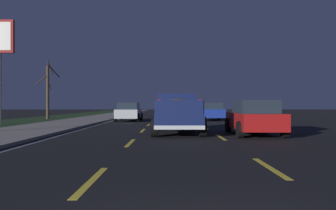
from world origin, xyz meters
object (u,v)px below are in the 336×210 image
at_px(sedan_red, 254,117).
at_px(gas_price_sign, 0,46).
at_px(pickup_truck, 177,112).
at_px(sedan_silver, 129,112).
at_px(bare_tree_far, 48,90).
at_px(sedan_blue, 212,111).

distance_m(sedan_red, gas_price_sign, 17.33).
xyz_separation_m(pickup_truck, gas_price_sign, (6.42, 11.65, 4.28)).
height_order(sedan_silver, bare_tree_far, bare_tree_far).
distance_m(sedan_red, sedan_silver, 14.65).
relative_size(pickup_truck, bare_tree_far, 0.96).
bearing_deg(sedan_silver, gas_price_sign, 124.56).
bearing_deg(gas_price_sign, sedan_silver, -55.44).
height_order(sedan_silver, sedan_blue, same).
xyz_separation_m(sedan_red, sedan_blue, (14.25, 0.07, 0.00)).
relative_size(sedan_red, sedan_silver, 1.00).
bearing_deg(pickup_truck, sedan_blue, -14.03).
distance_m(sedan_blue, gas_price_sign, 17.09).
relative_size(sedan_blue, gas_price_sign, 0.63).
height_order(sedan_blue, bare_tree_far, bare_tree_far).
distance_m(sedan_silver, gas_price_sign, 10.65).
distance_m(gas_price_sign, bare_tree_far, 10.14).
distance_m(pickup_truck, bare_tree_far, 20.26).
xyz_separation_m(sedan_red, sedan_silver, (12.82, 7.10, 0.00)).
xyz_separation_m(pickup_truck, sedan_red, (-0.92, -3.40, -0.20)).
xyz_separation_m(sedan_silver, sedan_blue, (1.43, -7.02, 0.00)).
relative_size(pickup_truck, sedan_silver, 1.23).
relative_size(sedan_silver, bare_tree_far, 0.78).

